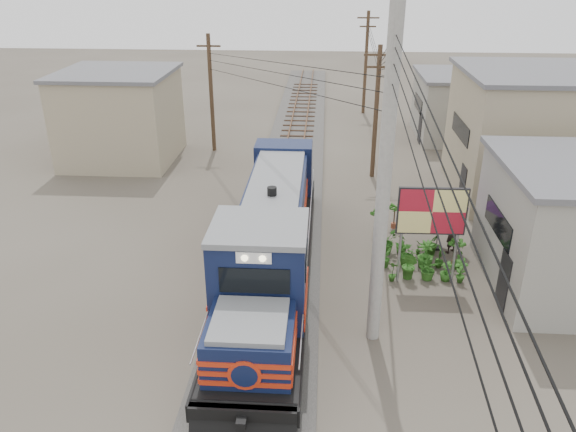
# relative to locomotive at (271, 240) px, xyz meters

# --- Properties ---
(ground) EXTENTS (120.00, 120.00, 0.00)m
(ground) POSITION_rel_locomotive_xyz_m (0.00, -2.68, -1.68)
(ground) COLOR #473F35
(ground) RESTS_ON ground
(ballast) EXTENTS (3.60, 70.00, 0.16)m
(ballast) POSITION_rel_locomotive_xyz_m (0.00, 7.32, -1.60)
(ballast) COLOR #595651
(ballast) RESTS_ON ground
(track) EXTENTS (1.15, 70.00, 0.12)m
(track) POSITION_rel_locomotive_xyz_m (0.00, 7.32, -1.42)
(track) COLOR #51331E
(track) RESTS_ON ground
(locomotive) EXTENTS (2.83, 15.42, 3.82)m
(locomotive) POSITION_rel_locomotive_xyz_m (0.00, 0.00, 0.00)
(locomotive) COLOR black
(locomotive) RESTS_ON ground
(utility_pole_main) EXTENTS (0.40, 0.40, 10.00)m
(utility_pole_main) POSITION_rel_locomotive_xyz_m (3.50, -3.18, 3.32)
(utility_pole_main) COLOR #9E9B93
(utility_pole_main) RESTS_ON ground
(wooden_pole_mid) EXTENTS (1.60, 0.24, 7.00)m
(wooden_pole_mid) POSITION_rel_locomotive_xyz_m (4.50, 11.32, 2.00)
(wooden_pole_mid) COLOR #4C3826
(wooden_pole_mid) RESTS_ON ground
(wooden_pole_far) EXTENTS (1.60, 0.24, 7.50)m
(wooden_pole_far) POSITION_rel_locomotive_xyz_m (4.80, 25.32, 2.25)
(wooden_pole_far) COLOR #4C3826
(wooden_pole_far) RESTS_ON ground
(wooden_pole_left) EXTENTS (1.60, 0.24, 7.00)m
(wooden_pole_left) POSITION_rel_locomotive_xyz_m (-5.00, 15.32, 2.00)
(wooden_pole_left) COLOR #4C3826
(wooden_pole_left) RESTS_ON ground
(power_lines) EXTENTS (9.65, 19.00, 3.30)m
(power_lines) POSITION_rel_locomotive_xyz_m (-0.14, 5.81, 5.88)
(power_lines) COLOR black
(power_lines) RESTS_ON ground
(shophouse_mid) EXTENTS (8.40, 7.35, 6.20)m
(shophouse_mid) POSITION_rel_locomotive_xyz_m (12.50, 9.32, 1.43)
(shophouse_mid) COLOR tan
(shophouse_mid) RESTS_ON ground
(shophouse_back) EXTENTS (6.30, 6.30, 4.20)m
(shophouse_back) POSITION_rel_locomotive_xyz_m (11.00, 19.32, 0.43)
(shophouse_back) COLOR gray
(shophouse_back) RESTS_ON ground
(shophouse_left) EXTENTS (6.30, 6.30, 5.20)m
(shophouse_left) POSITION_rel_locomotive_xyz_m (-10.00, 13.32, 0.93)
(shophouse_left) COLOR tan
(shophouse_left) RESTS_ON ground
(billboard) EXTENTS (2.43, 0.16, 3.75)m
(billboard) POSITION_rel_locomotive_xyz_m (5.65, 0.27, 1.09)
(billboard) COLOR #99999E
(billboard) RESTS_ON ground
(market_umbrella) EXTENTS (2.25, 2.25, 2.40)m
(market_umbrella) POSITION_rel_locomotive_xyz_m (6.55, 2.96, 0.43)
(market_umbrella) COLOR black
(market_umbrella) RESTS_ON ground
(vendor) EXTENTS (0.73, 0.70, 1.67)m
(vendor) POSITION_rel_locomotive_xyz_m (7.06, 2.69, -0.84)
(vendor) COLOR black
(vendor) RESTS_ON ground
(plant_nursery) EXTENTS (3.52, 3.15, 1.11)m
(plant_nursery) POSITION_rel_locomotive_xyz_m (5.37, 1.45, -1.19)
(plant_nursery) COLOR #29601B
(plant_nursery) RESTS_ON ground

